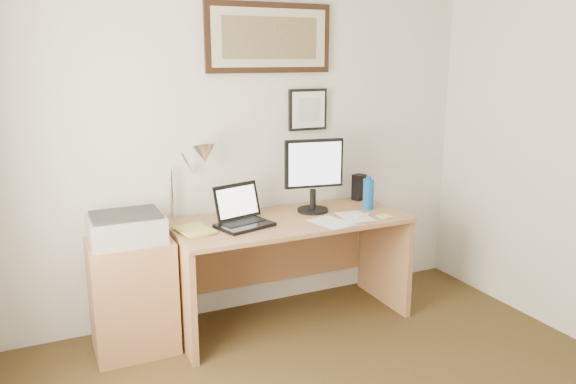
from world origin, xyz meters
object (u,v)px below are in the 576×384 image
water_bottle (368,194)px  book (180,233)px  lcd_monitor (314,172)px  laptop (242,216)px  side_cabinet (133,296)px  desk (285,248)px  printer (126,228)px

water_bottle → book: size_ratio=0.84×
lcd_monitor → laptop: bearing=-171.1°
side_cabinet → book: book is taller
side_cabinet → laptop: (0.72, -0.05, 0.44)m
water_bottle → desk: 0.71m
book → printer: printer is taller
book → water_bottle: bearing=1.0°
side_cabinet → printer: size_ratio=1.66×
side_cabinet → water_bottle: size_ratio=3.29×
side_cabinet → desk: desk is taller
book → laptop: bearing=4.8°
laptop → lcd_monitor: 0.63m
book → printer: size_ratio=0.60×
side_cabinet → book: (0.30, -0.08, 0.40)m
laptop → printer: laptop is taller
laptop → side_cabinet: bearing=176.4°
desk → laptop: bearing=-167.1°
side_cabinet → lcd_monitor: 1.46m
desk → laptop: 0.46m
book → desk: (0.77, 0.12, -0.25)m
water_bottle → lcd_monitor: 0.44m
printer → book: bearing=-12.2°
desk → printer: printer is taller
laptop → printer: bearing=177.5°
laptop → printer: 0.73m
laptop → printer: size_ratio=0.89×
side_cabinet → water_bottle: (1.69, -0.06, 0.50)m
book → laptop: laptop is taller
book → desk: size_ratio=0.17×
desk → printer: bearing=-177.5°
laptop → book: bearing=-175.2°
book → desk: book is taller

